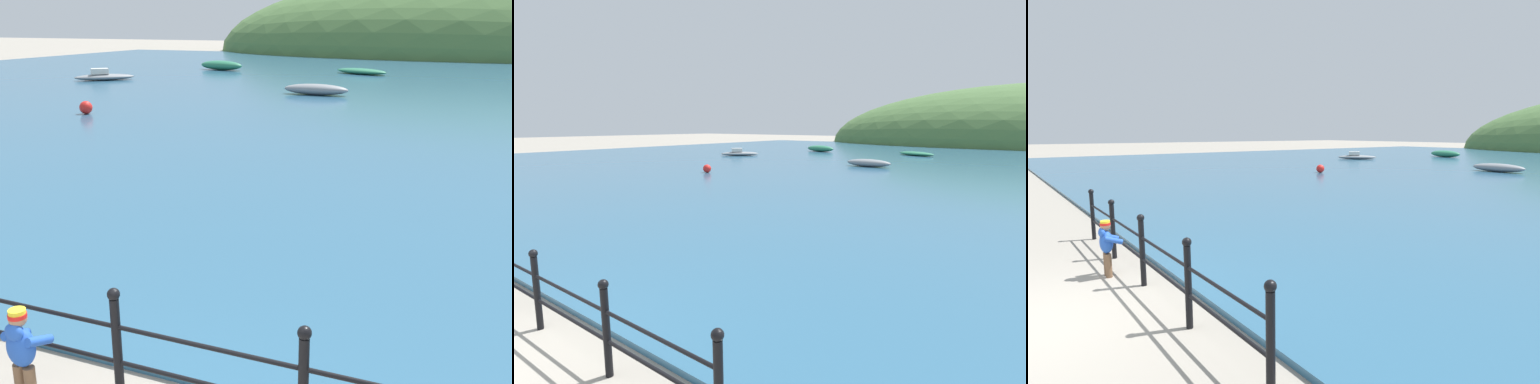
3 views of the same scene
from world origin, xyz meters
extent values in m
cube|color=#2D5B7A|center=(0.00, 32.00, 0.05)|extent=(80.00, 60.00, 0.10)
cylinder|color=black|center=(-0.48, 1.50, 0.55)|extent=(0.09, 0.09, 1.10)
sphere|color=black|center=(-0.48, 1.50, 1.15)|extent=(0.12, 0.12, 0.12)
cylinder|color=black|center=(1.35, 1.50, 0.55)|extent=(0.09, 0.09, 1.10)
sphere|color=black|center=(1.35, 1.50, 1.15)|extent=(0.12, 0.12, 0.12)
sphere|color=black|center=(3.18, 1.50, 1.15)|extent=(0.12, 0.12, 0.12)
cylinder|color=black|center=(-0.48, 1.50, 0.82)|extent=(7.32, 0.04, 0.04)
cylinder|color=black|center=(-0.48, 1.50, 0.45)|extent=(7.32, 0.04, 0.04)
ellipsoid|color=#287551|center=(-6.44, 37.57, 0.29)|extent=(4.03, 2.61, 0.38)
ellipsoid|color=#287551|center=(-16.60, 37.15, 0.43)|extent=(3.70, 1.80, 0.67)
ellipsoid|color=gray|center=(-19.73, 27.51, 0.28)|extent=(3.34, 3.24, 0.37)
cube|color=silver|center=(-19.92, 27.33, 0.64)|extent=(1.14, 1.13, 0.33)
ellipsoid|color=gray|center=(-5.83, 25.29, 0.36)|extent=(3.19, 0.92, 0.52)
sphere|color=red|center=(-12.17, 16.05, 0.35)|extent=(0.49, 0.49, 0.49)
camera|label=1|loc=(2.64, -2.60, 3.55)|focal=42.00mm
camera|label=2|loc=(5.49, -0.77, 2.95)|focal=28.00mm
camera|label=3|loc=(5.98, -0.46, 2.51)|focal=28.00mm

